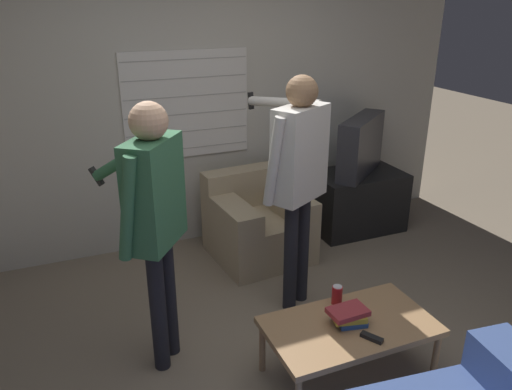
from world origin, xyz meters
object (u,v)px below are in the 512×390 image
armchair_beige (257,223)px  book_stack (349,315)px  tv (360,146)px  coffee_table (350,329)px  spare_remote (372,338)px  person_left_standing (154,208)px  person_right_standing (298,166)px  soda_can (337,295)px

armchair_beige → book_stack: bearing=81.6°
tv → book_stack: tv is taller
coffee_table → tv: 2.24m
spare_remote → person_left_standing: bearing=113.5°
person_right_standing → tv: bearing=10.1°
book_stack → soda_can: bearing=78.8°
person_right_standing → soda_can: (-0.02, -0.63, -0.66)m
soda_can → spare_remote: bearing=-90.1°
spare_remote → person_right_standing: bearing=58.5°
tv → person_left_standing: size_ratio=0.45×
person_right_standing → soda_can: 0.91m
armchair_beige → coffee_table: 1.68m
coffee_table → person_right_standing: bearing=86.3°
armchair_beige → spare_remote: 1.85m
armchair_beige → book_stack: size_ratio=3.57×
person_right_standing → book_stack: person_right_standing is taller
armchair_beige → person_left_standing: 1.72m
soda_can → spare_remote: (-0.00, -0.39, -0.05)m
tv → soda_can: (-1.19, -1.59, -0.42)m
coffee_table → book_stack: bearing=122.5°
coffee_table → tv: size_ratio=1.33×
coffee_table → person_left_standing: size_ratio=0.60×
tv → soda_can: size_ratio=6.00×
tv → person_right_standing: 1.53m
person_right_standing → spare_remote: size_ratio=13.08×
book_stack → spare_remote: size_ratio=1.81×
person_left_standing → soda_can: 1.26m
coffee_table → soda_can: soda_can is taller
tv → person_left_standing: 2.54m
armchair_beige → spare_remote: bearing=83.2°
armchair_beige → book_stack: (-0.10, -1.66, 0.13)m
tv → spare_remote: bearing=19.9°
armchair_beige → person_left_standing: (-1.09, -1.09, 0.76)m
book_stack → coffee_table: bearing=-57.5°
coffee_table → tv: tv is taller
coffee_table → person_right_standing: (0.05, 0.84, 0.76)m
tv → book_stack: size_ratio=3.16×
tv → person_right_standing: bearing=0.3°
tv → person_left_standing: bearing=-10.4°
tv → person_right_standing: person_right_standing is taller
person_left_standing → book_stack: bearing=-82.6°
person_left_standing → tv: bearing=-23.9°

